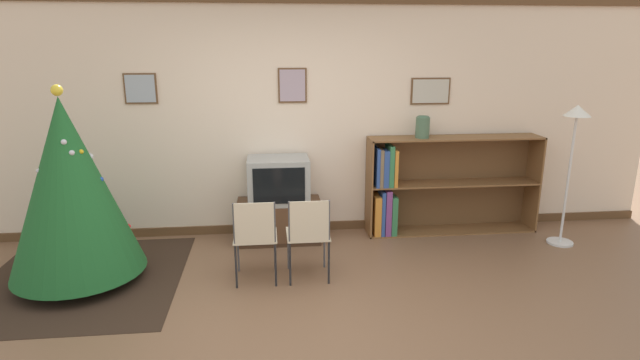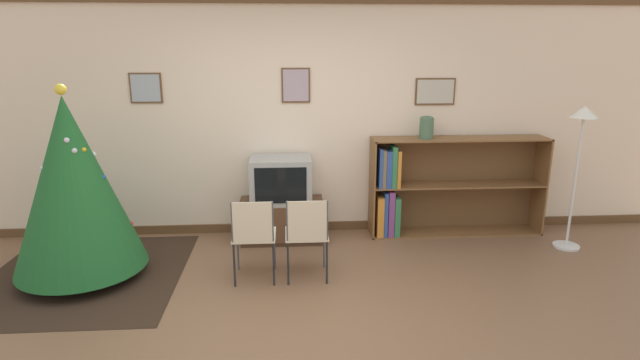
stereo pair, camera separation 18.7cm
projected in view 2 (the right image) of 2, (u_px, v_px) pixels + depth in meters
ground_plane at (300, 327)px, 3.96m from camera, size 24.00×24.00×0.00m
wall_back at (294, 118)px, 5.73m from camera, size 8.78×0.11×2.70m
area_rug at (85, 276)px, 4.83m from camera, size 1.84×1.98×0.01m
christmas_tree at (73, 185)px, 4.59m from camera, size 1.19×1.19×1.83m
tv_console at (282, 220)px, 5.70m from camera, size 0.94×0.50×0.46m
television at (281, 180)px, 5.57m from camera, size 0.68×0.49×0.51m
folding_chair_left at (254, 235)px, 4.61m from camera, size 0.40×0.40×0.82m
folding_chair_right at (307, 233)px, 4.64m from camera, size 0.40×0.40×0.82m
bookshelf at (428, 188)px, 5.82m from camera, size 2.02×0.36×1.15m
vase at (426, 127)px, 5.60m from camera, size 0.16×0.16×0.25m
standing_lamp at (581, 141)px, 5.22m from camera, size 0.28×0.28×1.56m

